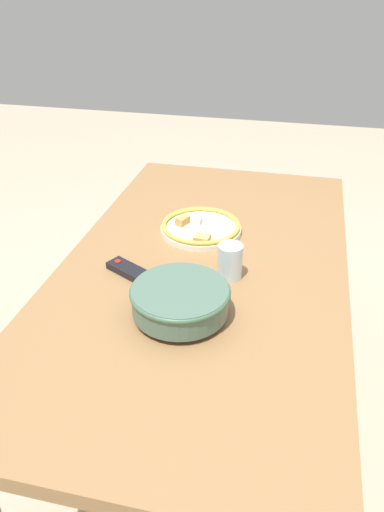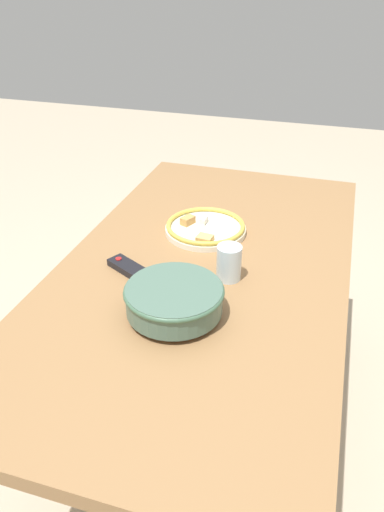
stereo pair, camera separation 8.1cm
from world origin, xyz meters
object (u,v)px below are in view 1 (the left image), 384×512
at_px(tv_remote, 131,272).
at_px(drinking_glass, 230,261).
at_px(noodle_bowl, 180,300).
at_px(food_plate, 201,228).

height_order(tv_remote, drinking_glass, drinking_glass).
relative_size(tv_remote, drinking_glass, 1.63).
height_order(noodle_bowl, food_plate, noodle_bowl).
xyz_separation_m(noodle_bowl, food_plate, (0.43, 0.04, -0.03)).
bearing_deg(drinking_glass, noodle_bowl, 155.83).
height_order(food_plate, drinking_glass, drinking_glass).
bearing_deg(drinking_glass, food_plate, 29.38).
bearing_deg(noodle_bowl, food_plate, 5.68).
relative_size(food_plate, tv_remote, 1.60).
distance_m(food_plate, tv_remote, 0.32).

